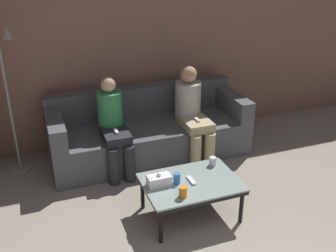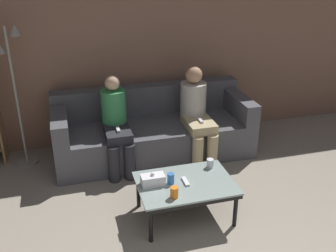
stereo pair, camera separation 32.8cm
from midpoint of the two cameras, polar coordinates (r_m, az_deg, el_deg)
The scene contains 11 objects.
wall_back at distance 5.09m, azimuth -1.92°, elevation 11.99°, with size 12.00×0.06×2.60m.
couch at distance 4.93m, azimuth -0.29°, elevation -0.73°, with size 2.41×0.90×0.81m.
coffee_table at distance 3.78m, azimuth 5.06°, elevation -8.71°, with size 0.91×0.64×0.39m.
cup_near_left at distance 3.70m, azimuth 2.96°, elevation -7.69°, with size 0.07×0.07×0.11m.
cup_near_right at distance 4.00m, azimuth 8.49°, elevation -5.41°, with size 0.07×0.07×0.09m.
cup_far_center at distance 3.52m, azimuth 3.62°, elevation -9.65°, with size 0.07×0.07×0.11m.
tissue_box at distance 3.68m, azimuth 0.36°, elevation -7.87°, with size 0.22×0.12×0.13m.
game_remote at distance 3.75m, azimuth 5.09°, elevation -8.07°, with size 0.04×0.15×0.02m.
standing_lamp at distance 4.68m, azimuth -19.39°, elevation 5.92°, with size 0.31×0.26×1.67m.
seated_person_left_end at distance 4.52m, azimuth -5.50°, elevation 0.46°, with size 0.31×0.65×1.09m.
seated_person_mid_left at distance 4.76m, azimuth 6.08°, elevation 2.07°, with size 0.32×0.69×1.12m.
Camera 2 is at (-1.01, -1.31, 2.42)m, focal length 42.00 mm.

